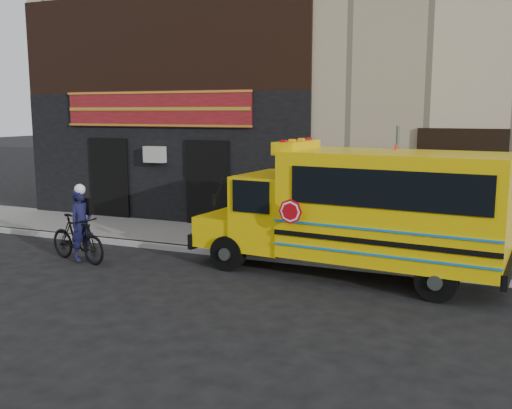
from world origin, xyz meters
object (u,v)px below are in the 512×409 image
at_px(school_bus, 363,208).
at_px(bicycle, 77,238).
at_px(cyclist, 82,226).
at_px(sign_pole, 395,192).

xyz_separation_m(school_bus, bicycle, (-6.56, -1.39, -0.94)).
relative_size(bicycle, cyclist, 1.10).
xyz_separation_m(sign_pole, bicycle, (-7.09, -2.24, -1.22)).
relative_size(school_bus, bicycle, 3.72).
bearing_deg(bicycle, school_bus, -65.10).
bearing_deg(bicycle, cyclist, -47.13).
bearing_deg(sign_pole, bicycle, -162.44).
bearing_deg(bicycle, sign_pole, -59.54).
xyz_separation_m(bicycle, cyclist, (0.10, 0.06, 0.29)).
distance_m(sign_pole, cyclist, 7.39).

